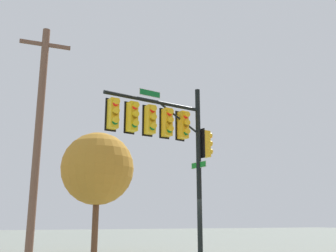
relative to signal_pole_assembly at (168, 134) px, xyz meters
The scene contains 3 objects.
signal_pole_assembly is the anchor object (origin of this frame).
utility_pole 4.80m from the signal_pole_assembly, ahead, with size 1.80×0.26×8.62m.
tree_mid 7.03m from the signal_pole_assembly, 79.02° to the right, with size 3.86×3.86×6.30m.
Camera 1 is at (6.84, 14.01, 1.71)m, focal length 41.40 mm.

